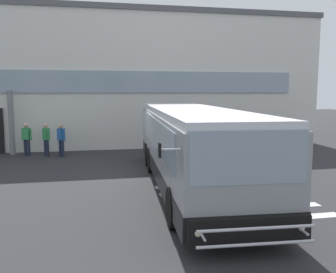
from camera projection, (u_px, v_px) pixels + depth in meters
ground_plane at (151, 172)px, 14.64m from camera, size 80.00×90.00×0.02m
bay_paint_stripes at (236, 199)px, 10.93m from camera, size 4.40×3.96×0.01m
terminal_building at (117, 81)px, 25.33m from camera, size 24.55×13.80×8.00m
entry_support_column at (11, 123)px, 18.44m from camera, size 0.28×0.28×3.33m
bus_main_foreground at (191, 148)px, 12.30m from camera, size 3.65×11.71×2.70m
passenger_near_column at (27, 138)px, 18.19m from camera, size 0.54×0.37×1.68m
passenger_by_doorway at (46, 138)px, 18.12m from camera, size 0.40×0.49×1.68m
passenger_at_curb_edge at (61, 138)px, 17.99m from camera, size 0.42×0.47×1.68m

